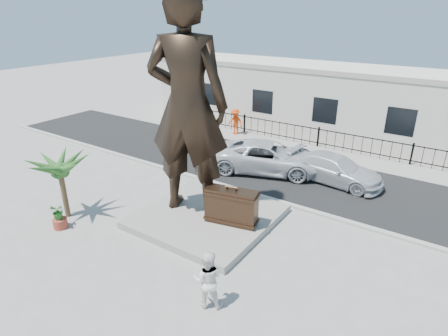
% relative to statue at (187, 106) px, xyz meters
% --- Properties ---
extents(ground, '(100.00, 100.00, 0.00)m').
position_rel_statue_xyz_m(ground, '(1.40, -1.56, -4.73)').
color(ground, '#9E9991').
rests_on(ground, ground).
extents(street, '(40.00, 7.00, 0.01)m').
position_rel_statue_xyz_m(street, '(1.40, 6.44, -4.72)').
color(street, black).
rests_on(street, ground).
extents(curb, '(40.00, 0.25, 0.12)m').
position_rel_statue_xyz_m(curb, '(1.40, 2.94, -4.67)').
color(curb, '#A5A399').
rests_on(curb, ground).
extents(far_sidewalk, '(40.00, 2.50, 0.02)m').
position_rel_statue_xyz_m(far_sidewalk, '(1.40, 10.44, -4.72)').
color(far_sidewalk, '#9E9991').
rests_on(far_sidewalk, ground).
extents(plinth, '(5.20, 5.20, 0.30)m').
position_rel_statue_xyz_m(plinth, '(0.90, -0.06, -4.58)').
color(plinth, gray).
rests_on(plinth, ground).
extents(fence, '(22.00, 0.10, 1.20)m').
position_rel_statue_xyz_m(fence, '(1.40, 11.24, -4.13)').
color(fence, black).
rests_on(fence, ground).
extents(building, '(28.00, 7.00, 4.40)m').
position_rel_statue_xyz_m(building, '(1.40, 15.44, -2.53)').
color(building, silver).
rests_on(building, ground).
extents(statue, '(3.74, 3.04, 8.86)m').
position_rel_statue_xyz_m(statue, '(0.00, 0.00, 0.00)').
color(statue, black).
rests_on(statue, plinth).
extents(suitcase, '(2.14, 1.07, 1.44)m').
position_rel_statue_xyz_m(suitcase, '(2.12, -0.11, -3.71)').
color(suitcase, '#362316').
rests_on(suitcase, plinth).
extents(tourist, '(1.12, 1.04, 1.85)m').
position_rel_statue_xyz_m(tourist, '(3.83, -4.02, -3.80)').
color(tourist, white).
rests_on(tourist, ground).
extents(car_white, '(6.44, 4.52, 1.63)m').
position_rel_statue_xyz_m(car_white, '(0.59, 5.91, -3.90)').
color(car_white, silver).
rests_on(car_white, street).
extents(car_silver, '(4.97, 2.37, 1.40)m').
position_rel_statue_xyz_m(car_silver, '(4.06, 6.57, -4.02)').
color(car_silver, silver).
rests_on(car_silver, street).
extents(worker, '(1.18, 0.69, 1.81)m').
position_rel_statue_xyz_m(worker, '(-4.35, 10.40, -3.80)').
color(worker, '#E4400C').
rests_on(worker, far_sidewalk).
extents(palm_tree, '(1.80, 1.80, 3.20)m').
position_rel_statue_xyz_m(palm_tree, '(-4.23, -3.16, -4.73)').
color(palm_tree, '#25531E').
rests_on(palm_tree, ground).
extents(planter, '(0.56, 0.56, 0.40)m').
position_rel_statue_xyz_m(planter, '(-3.66, -3.89, -4.53)').
color(planter, '#9D3B29').
rests_on(planter, ground).
extents(shrub, '(0.63, 0.56, 0.66)m').
position_rel_statue_xyz_m(shrub, '(-3.66, -3.89, -4.00)').
color(shrub, '#226220').
rests_on(shrub, planter).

